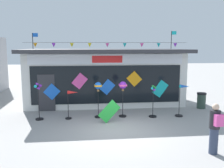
# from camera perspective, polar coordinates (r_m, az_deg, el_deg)

# --- Properties ---
(ground_plane) EXTENTS (80.00, 80.00, 0.00)m
(ground_plane) POSITION_cam_1_polar(r_m,az_deg,el_deg) (10.47, 1.22, -10.80)
(ground_plane) COLOR #9E9B99
(kite_shop_building) EXTENTS (9.56, 5.06, 4.46)m
(kite_shop_building) POSITION_cam_1_polar(r_m,az_deg,el_deg) (15.70, -1.80, 2.06)
(kite_shop_building) COLOR silver
(kite_shop_building) RESTS_ON ground_plane
(wind_spinner_far_left) EXTENTS (0.37, 0.37, 1.82)m
(wind_spinner_far_left) POSITION_cam_1_polar(r_m,az_deg,el_deg) (12.25, -16.57, -3.41)
(wind_spinner_far_left) COLOR black
(wind_spinner_far_left) RESTS_ON ground_plane
(wind_spinner_left) EXTENTS (0.64, 0.30, 1.39)m
(wind_spinner_left) POSITION_cam_1_polar(r_m,az_deg,el_deg) (12.08, -9.36, -3.57)
(wind_spinner_left) COLOR black
(wind_spinner_left) RESTS_ON ground_plane
(wind_spinner_center_left) EXTENTS (0.37, 0.37, 1.77)m
(wind_spinner_center_left) POSITION_cam_1_polar(r_m,az_deg,el_deg) (12.10, -3.22, -1.47)
(wind_spinner_center_left) COLOR black
(wind_spinner_center_left) RESTS_ON ground_plane
(wind_spinner_center_right) EXTENTS (0.38, 0.38, 1.79)m
(wind_spinner_center_right) POSITION_cam_1_polar(r_m,az_deg,el_deg) (12.21, 2.51, -1.22)
(wind_spinner_center_right) COLOR black
(wind_spinner_center_right) RESTS_ON ground_plane
(wind_spinner_right) EXTENTS (0.38, 0.38, 1.63)m
(wind_spinner_right) POSITION_cam_1_polar(r_m,az_deg,el_deg) (12.41, 9.45, -3.97)
(wind_spinner_right) COLOR black
(wind_spinner_right) RESTS_ON ground_plane
(wind_spinner_far_right) EXTENTS (0.67, 0.39, 1.62)m
(wind_spinner_far_right) POSITION_cam_1_polar(r_m,az_deg,el_deg) (12.84, 15.85, -2.93)
(wind_spinner_far_right) COLOR black
(wind_spinner_far_right) RESTS_ON ground_plane
(person_near_camera) EXTENTS (0.34, 0.46, 1.68)m
(person_near_camera) POSITION_cam_1_polar(r_m,az_deg,el_deg) (8.76, 22.59, -9.27)
(person_near_camera) COLOR #333D56
(person_near_camera) RESTS_ON ground_plane
(trash_bin) EXTENTS (0.52, 0.52, 0.89)m
(trash_bin) POSITION_cam_1_polar(r_m,az_deg,el_deg) (14.94, 19.89, -3.59)
(trash_bin) COLOR #2D4238
(trash_bin) RESTS_ON ground_plane
(display_kite_on_ground) EXTENTS (1.07, 0.22, 1.07)m
(display_kite_on_ground) POSITION_cam_1_polar(r_m,az_deg,el_deg) (11.44, -0.64, -6.31)
(display_kite_on_ground) COLOR green
(display_kite_on_ground) RESTS_ON ground_plane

